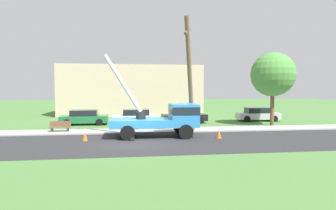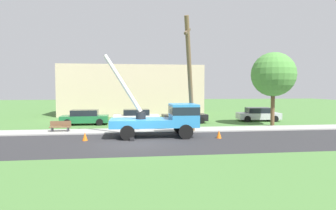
{
  "view_description": "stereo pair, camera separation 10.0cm",
  "coord_description": "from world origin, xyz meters",
  "px_view_note": "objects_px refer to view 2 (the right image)",
  "views": [
    {
      "loc": [
        -0.44,
        -18.44,
        3.5
      ],
      "look_at": [
        2.34,
        2.28,
        2.28
      ],
      "focal_mm": 31.08,
      "sensor_mm": 36.0,
      "label": 1
    },
    {
      "loc": [
        -0.34,
        -18.45,
        3.5
      ],
      "look_at": [
        2.34,
        2.28,
        2.28
      ],
      "focal_mm": 31.08,
      "sensor_mm": 36.0,
      "label": 2
    }
  ],
  "objects_px": {
    "traffic_cone_behind": "(85,137)",
    "parked_sedan_green": "(85,117)",
    "utility_truck": "(166,117)",
    "parked_sedan_black": "(185,116)",
    "leaning_utility_pole": "(190,76)",
    "traffic_cone_curbside": "(187,130)",
    "parked_sedan_white": "(136,117)",
    "park_bench": "(60,127)",
    "roadside_tree_near": "(273,75)",
    "parked_sedan_silver": "(258,114)",
    "traffic_cone_ahead": "(219,134)"
  },
  "relations": [
    {
      "from": "traffic_cone_behind",
      "to": "traffic_cone_curbside",
      "type": "distance_m",
      "value": 7.52
    },
    {
      "from": "traffic_cone_curbside",
      "to": "parked_sedan_green",
      "type": "xyz_separation_m",
      "value": [
        -8.59,
        6.79,
        0.43
      ]
    },
    {
      "from": "park_bench",
      "to": "parked_sedan_silver",
      "type": "bearing_deg",
      "value": 16.55
    },
    {
      "from": "parked_sedan_silver",
      "to": "utility_truck",
      "type": "bearing_deg",
      "value": -142.02
    },
    {
      "from": "utility_truck",
      "to": "parked_sedan_green",
      "type": "height_order",
      "value": "utility_truck"
    },
    {
      "from": "leaning_utility_pole",
      "to": "parked_sedan_black",
      "type": "bearing_deg",
      "value": 82.2
    },
    {
      "from": "utility_truck",
      "to": "parked_sedan_black",
      "type": "relative_size",
      "value": 1.49
    },
    {
      "from": "parked_sedan_black",
      "to": "park_bench",
      "type": "height_order",
      "value": "parked_sedan_black"
    },
    {
      "from": "traffic_cone_ahead",
      "to": "park_bench",
      "type": "bearing_deg",
      "value": 160.55
    },
    {
      "from": "traffic_cone_behind",
      "to": "traffic_cone_curbside",
      "type": "xyz_separation_m",
      "value": [
        7.27,
        1.95,
        0.0
      ]
    },
    {
      "from": "parked_sedan_white",
      "to": "parked_sedan_black",
      "type": "xyz_separation_m",
      "value": [
        4.83,
        0.17,
        0.0
      ]
    },
    {
      "from": "utility_truck",
      "to": "traffic_cone_behind",
      "type": "height_order",
      "value": "utility_truck"
    },
    {
      "from": "leaning_utility_pole",
      "to": "traffic_cone_behind",
      "type": "bearing_deg",
      "value": -168.33
    },
    {
      "from": "leaning_utility_pole",
      "to": "traffic_cone_behind",
      "type": "xyz_separation_m",
      "value": [
        -7.4,
        -1.53,
        -4.11
      ]
    },
    {
      "from": "traffic_cone_behind",
      "to": "parked_sedan_white",
      "type": "height_order",
      "value": "parked_sedan_white"
    },
    {
      "from": "leaning_utility_pole",
      "to": "parked_sedan_green",
      "type": "height_order",
      "value": "leaning_utility_pole"
    },
    {
      "from": "utility_truck",
      "to": "leaning_utility_pole",
      "type": "bearing_deg",
      "value": 16.58
    },
    {
      "from": "traffic_cone_behind",
      "to": "traffic_cone_curbside",
      "type": "height_order",
      "value": "same"
    },
    {
      "from": "utility_truck",
      "to": "park_bench",
      "type": "distance_m",
      "value": 8.56
    },
    {
      "from": "traffic_cone_ahead",
      "to": "traffic_cone_curbside",
      "type": "bearing_deg",
      "value": 130.83
    },
    {
      "from": "utility_truck",
      "to": "traffic_cone_behind",
      "type": "distance_m",
      "value": 5.72
    },
    {
      "from": "traffic_cone_behind",
      "to": "parked_sedan_green",
      "type": "height_order",
      "value": "parked_sedan_green"
    },
    {
      "from": "leaning_utility_pole",
      "to": "park_bench",
      "type": "height_order",
      "value": "leaning_utility_pole"
    },
    {
      "from": "parked_sedan_black",
      "to": "park_bench",
      "type": "distance_m",
      "value": 11.95
    },
    {
      "from": "leaning_utility_pole",
      "to": "parked_sedan_black",
      "type": "relative_size",
      "value": 1.89
    },
    {
      "from": "utility_truck",
      "to": "parked_sedan_black",
      "type": "height_order",
      "value": "utility_truck"
    },
    {
      "from": "parked_sedan_black",
      "to": "parked_sedan_white",
      "type": "bearing_deg",
      "value": -178.01
    },
    {
      "from": "leaning_utility_pole",
      "to": "park_bench",
      "type": "xyz_separation_m",
      "value": [
        -9.86,
        2.36,
        -3.93
      ]
    },
    {
      "from": "parked_sedan_white",
      "to": "parked_sedan_black",
      "type": "height_order",
      "value": "same"
    },
    {
      "from": "parked_sedan_green",
      "to": "parked_sedan_silver",
      "type": "height_order",
      "value": "same"
    },
    {
      "from": "parked_sedan_green",
      "to": "roadside_tree_near",
      "type": "height_order",
      "value": "roadside_tree_near"
    },
    {
      "from": "parked_sedan_green",
      "to": "parked_sedan_white",
      "type": "bearing_deg",
      "value": -0.54
    },
    {
      "from": "traffic_cone_ahead",
      "to": "park_bench",
      "type": "xyz_separation_m",
      "value": [
        -11.59,
        4.1,
        0.18
      ]
    },
    {
      "from": "traffic_cone_curbside",
      "to": "roadside_tree_near",
      "type": "bearing_deg",
      "value": 23.05
    },
    {
      "from": "traffic_cone_curbside",
      "to": "parked_sedan_white",
      "type": "bearing_deg",
      "value": 118.71
    },
    {
      "from": "traffic_cone_ahead",
      "to": "parked_sedan_green",
      "type": "height_order",
      "value": "parked_sedan_green"
    },
    {
      "from": "traffic_cone_curbside",
      "to": "roadside_tree_near",
      "type": "height_order",
      "value": "roadside_tree_near"
    },
    {
      "from": "traffic_cone_behind",
      "to": "traffic_cone_curbside",
      "type": "relative_size",
      "value": 1.0
    },
    {
      "from": "leaning_utility_pole",
      "to": "park_bench",
      "type": "relative_size",
      "value": 5.36
    },
    {
      "from": "traffic_cone_behind",
      "to": "traffic_cone_curbside",
      "type": "bearing_deg",
      "value": 15.03
    },
    {
      "from": "utility_truck",
      "to": "leaning_utility_pole",
      "type": "distance_m",
      "value": 3.57
    },
    {
      "from": "park_bench",
      "to": "roadside_tree_near",
      "type": "bearing_deg",
      "value": 5.6
    },
    {
      "from": "traffic_cone_ahead",
      "to": "traffic_cone_behind",
      "type": "bearing_deg",
      "value": 178.71
    },
    {
      "from": "parked_sedan_green",
      "to": "parked_sedan_silver",
      "type": "xyz_separation_m",
      "value": [
        17.8,
        0.78,
        0.0
      ]
    },
    {
      "from": "roadside_tree_near",
      "to": "leaning_utility_pole",
      "type": "bearing_deg",
      "value": -154.33
    },
    {
      "from": "parked_sedan_white",
      "to": "roadside_tree_near",
      "type": "bearing_deg",
      "value": -13.37
    },
    {
      "from": "parked_sedan_green",
      "to": "parked_sedan_black",
      "type": "height_order",
      "value": "same"
    },
    {
      "from": "traffic_cone_behind",
      "to": "parked_sedan_white",
      "type": "bearing_deg",
      "value": 67.64
    },
    {
      "from": "parked_sedan_white",
      "to": "parked_sedan_green",
      "type": "bearing_deg",
      "value": 179.46
    },
    {
      "from": "parked_sedan_green",
      "to": "leaning_utility_pole",
      "type": "bearing_deg",
      "value": -39.56
    }
  ]
}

